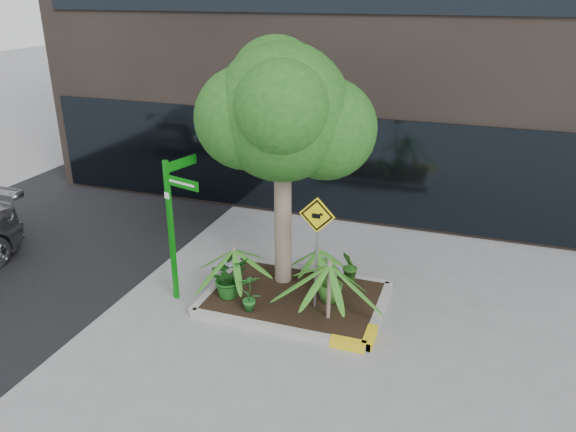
% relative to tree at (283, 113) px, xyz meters
% --- Properties ---
extents(ground, '(80.00, 80.00, 0.00)m').
position_rel_tree_xyz_m(ground, '(0.22, -0.83, -3.49)').
color(ground, gray).
rests_on(ground, ground).
extents(asphalt_road, '(7.00, 80.00, 0.01)m').
position_rel_tree_xyz_m(asphalt_road, '(-6.28, -0.83, -3.48)').
color(asphalt_road, black).
rests_on(asphalt_road, ground).
extents(planter, '(3.35, 2.36, 0.15)m').
position_rel_tree_xyz_m(planter, '(0.45, -0.56, -3.39)').
color(planter, '#9E9E99').
rests_on(planter, ground).
extents(tree, '(3.18, 2.82, 4.78)m').
position_rel_tree_xyz_m(tree, '(0.00, 0.00, 0.00)').
color(tree, gray).
rests_on(tree, ground).
extents(palm_front, '(1.23, 1.23, 1.37)m').
position_rel_tree_xyz_m(palm_front, '(1.22, -1.06, -2.31)').
color(palm_front, gray).
rests_on(palm_front, ground).
extents(palm_left, '(1.01, 1.01, 1.13)m').
position_rel_tree_xyz_m(palm_left, '(-0.73, -0.69, -2.50)').
color(palm_left, gray).
rests_on(palm_left, ground).
extents(palm_back, '(0.74, 0.74, 0.82)m').
position_rel_tree_xyz_m(palm_back, '(0.65, 0.30, -2.73)').
color(palm_back, gray).
rests_on(palm_back, ground).
extents(shrub_a, '(0.97, 0.97, 0.79)m').
position_rel_tree_xyz_m(shrub_a, '(-0.74, -0.95, -2.94)').
color(shrub_a, '#195217').
rests_on(shrub_a, planter).
extents(shrub_b, '(0.64, 0.64, 0.85)m').
position_rel_tree_xyz_m(shrub_b, '(1.09, -0.49, -2.91)').
color(shrub_b, '#337021').
rests_on(shrub_b, planter).
extents(shrub_c, '(0.55, 0.55, 0.75)m').
position_rel_tree_xyz_m(shrub_c, '(-0.17, -1.30, -2.96)').
color(shrub_c, '#1E6321').
rests_on(shrub_c, planter).
extents(shrub_d, '(0.42, 0.42, 0.67)m').
position_rel_tree_xyz_m(shrub_d, '(1.27, 0.32, -3.00)').
color(shrub_d, '#265B1A').
rests_on(shrub_d, planter).
extents(street_sign_post, '(0.79, 0.95, 2.75)m').
position_rel_tree_xyz_m(street_sign_post, '(-1.71, -1.09, -1.79)').
color(street_sign_post, '#0B7F0F').
rests_on(street_sign_post, ground).
extents(cattle_sign, '(0.65, 0.15, 2.11)m').
position_rel_tree_xyz_m(cattle_sign, '(0.89, -0.75, -1.91)').
color(cattle_sign, slate).
rests_on(cattle_sign, ground).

